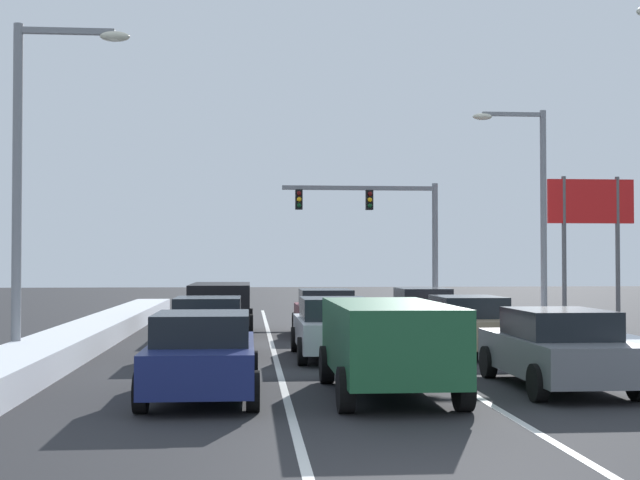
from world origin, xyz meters
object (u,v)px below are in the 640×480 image
traffic_light_gantry (387,218)px  sedan_maroon_center_lane_third (325,312)px  suv_green_center_lane_nearest (388,339)px  sedan_tan_right_lane_second (467,325)px  sedan_red_right_lane_third (422,310)px  street_lamp_left_mid (34,160)px  street_lamp_right_mid (533,197)px  roadside_sign_right (591,217)px  sedan_gray_right_lane_nearest (557,348)px  suv_black_left_lane_third (221,303)px  sedan_charcoal_left_lane_second (208,326)px  sedan_silver_center_lane_second (334,327)px  sedan_navy_left_lane_nearest (202,354)px

traffic_light_gantry → sedan_maroon_center_lane_third: bearing=-107.6°
suv_green_center_lane_nearest → sedan_tan_right_lane_second: bearing=65.0°
sedan_maroon_center_lane_third → traffic_light_gantry: bearing=72.4°
suv_green_center_lane_nearest → sedan_red_right_lane_third: bearing=76.1°
sedan_maroon_center_lane_third → street_lamp_left_mid: 11.46m
street_lamp_right_mid → traffic_light_gantry: bearing=106.9°
sedan_red_right_lane_third → roadside_sign_right: size_ratio=0.82×
sedan_tan_right_lane_second → sedan_maroon_center_lane_third: same height
sedan_gray_right_lane_nearest → street_lamp_right_mid: 15.00m
sedan_maroon_center_lane_third → sedan_red_right_lane_third: bearing=17.4°
suv_green_center_lane_nearest → sedan_maroon_center_lane_third: bearing=90.1°
sedan_tan_right_lane_second → street_lamp_left_mid: street_lamp_left_mid is taller
sedan_gray_right_lane_nearest → suv_black_left_lane_third: 14.91m
traffic_light_gantry → roadside_sign_right: traffic_light_gantry is taller
street_lamp_right_mid → roadside_sign_right: size_ratio=1.42×
sedan_red_right_lane_third → sedan_charcoal_left_lane_second: same height
sedan_red_right_lane_third → roadside_sign_right: 7.33m
sedan_red_right_lane_third → sedan_silver_center_lane_second: 8.48m
sedan_gray_right_lane_nearest → sedan_red_right_lane_third: bearing=89.8°
sedan_silver_center_lane_second → street_lamp_left_mid: bearing=-170.3°
street_lamp_left_mid → street_lamp_right_mid: bearing=32.4°
sedan_maroon_center_lane_third → suv_black_left_lane_third: 3.65m
suv_black_left_lane_third → street_lamp_right_mid: street_lamp_right_mid is taller
sedan_navy_left_lane_nearest → traffic_light_gantry: 26.99m
sedan_tan_right_lane_second → sedan_maroon_center_lane_third: 6.65m
sedan_navy_left_lane_nearest → roadside_sign_right: (13.17, 14.89, 3.25)m
street_lamp_left_mid → sedan_navy_left_lane_nearest: bearing=-49.6°
sedan_maroon_center_lane_third → sedan_charcoal_left_lane_second: bearing=-120.9°
sedan_red_right_lane_third → street_lamp_right_mid: size_ratio=0.58×
sedan_red_right_lane_third → sedan_charcoal_left_lane_second: bearing=-134.9°
sedan_red_right_lane_third → traffic_light_gantry: size_ratio=0.60×
sedan_red_right_lane_third → suv_black_left_lane_third: (-6.84, 0.14, 0.25)m
sedan_tan_right_lane_second → suv_green_center_lane_nearest: (-3.20, -6.87, 0.25)m
sedan_gray_right_lane_nearest → traffic_light_gantry: traffic_light_gantry is taller
sedan_gray_right_lane_nearest → street_lamp_right_mid: size_ratio=0.58×
sedan_navy_left_lane_nearest → street_lamp_left_mid: size_ratio=0.57×
sedan_tan_right_lane_second → sedan_maroon_center_lane_third: size_ratio=1.00×
sedan_navy_left_lane_nearest → sedan_red_right_lane_third: bearing=63.9°
sedan_red_right_lane_third → suv_black_left_lane_third: size_ratio=0.92×
sedan_charcoal_left_lane_second → sedan_tan_right_lane_second: bearing=0.5°
suv_black_left_lane_third → sedan_charcoal_left_lane_second: bearing=-90.7°
traffic_light_gantry → sedan_silver_center_lane_second: bearing=-103.0°
sedan_maroon_center_lane_third → sedan_silver_center_lane_second: bearing=-93.1°
roadside_sign_right → sedan_silver_center_lane_second: bearing=-139.3°
sedan_tan_right_lane_second → suv_black_left_lane_third: bearing=133.4°
sedan_silver_center_lane_second → traffic_light_gantry: size_ratio=0.60×
sedan_charcoal_left_lane_second → roadside_sign_right: (13.38, 8.16, 3.25)m
suv_black_left_lane_third → street_lamp_right_mid: size_ratio=0.63×
street_lamp_left_mid → sedan_tan_right_lane_second: bearing=10.2°
suv_green_center_lane_nearest → sedan_navy_left_lane_nearest: size_ratio=1.09×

